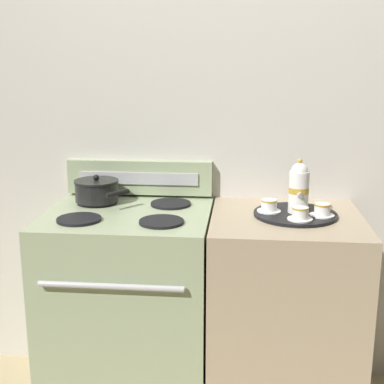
{
  "coord_description": "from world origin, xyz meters",
  "views": [
    {
      "loc": [
        0.18,
        -2.23,
        1.59
      ],
      "look_at": [
        -0.05,
        0.08,
        1.02
      ],
      "focal_mm": 50.0,
      "sensor_mm": 36.0,
      "label": 1
    }
  ],
  "objects": [
    {
      "name": "stove",
      "position": [
        -0.33,
        -0.0,
        0.47
      ],
      "size": [
        0.73,
        0.66,
        0.95
      ],
      "color": "#9EAD84",
      "rests_on": "ground"
    },
    {
      "name": "teacup_right",
      "position": [
        0.41,
        -0.09,
        0.98
      ],
      "size": [
        0.1,
        0.1,
        0.05
      ],
      "color": "white",
      "rests_on": "serving_tray"
    },
    {
      "name": "creamer_jug",
      "position": [
        0.41,
        0.12,
        0.99
      ],
      "size": [
        0.06,
        0.06,
        0.08
      ],
      "color": "white",
      "rests_on": "serving_tray"
    },
    {
      "name": "teacup_left",
      "position": [
        0.51,
        -0.02,
        0.98
      ],
      "size": [
        0.1,
        0.1,
        0.05
      ],
      "color": "white",
      "rests_on": "serving_tray"
    },
    {
      "name": "saucepan",
      "position": [
        -0.5,
        0.14,
        1.0
      ],
      "size": [
        0.27,
        0.26,
        0.12
      ],
      "color": "black",
      "rests_on": "stove"
    },
    {
      "name": "wall_back",
      "position": [
        0.0,
        0.34,
        1.1
      ],
      "size": [
        6.0,
        0.05,
        2.2
      ],
      "color": "beige",
      "rests_on": "ground"
    },
    {
      "name": "teacup_front",
      "position": [
        0.29,
        0.03,
        0.98
      ],
      "size": [
        0.1,
        0.1,
        0.05
      ],
      "color": "white",
      "rests_on": "serving_tray"
    },
    {
      "name": "control_panel",
      "position": [
        -0.33,
        0.29,
        1.03
      ],
      "size": [
        0.71,
        0.05,
        0.17
      ],
      "color": "#9EAD84",
      "rests_on": "stove"
    },
    {
      "name": "side_counter",
      "position": [
        0.37,
        0.0,
        0.47
      ],
      "size": [
        0.65,
        0.63,
        0.94
      ],
      "color": "tan",
      "rests_on": "ground"
    },
    {
      "name": "teapot",
      "position": [
        0.41,
        0.03,
        1.06
      ],
      "size": [
        0.09,
        0.14,
        0.24
      ],
      "color": "white",
      "rests_on": "serving_tray"
    },
    {
      "name": "serving_tray",
      "position": [
        0.4,
        0.02,
        0.94
      ],
      "size": [
        0.36,
        0.36,
        0.01
      ],
      "color": "black",
      "rests_on": "side_counter"
    }
  ]
}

